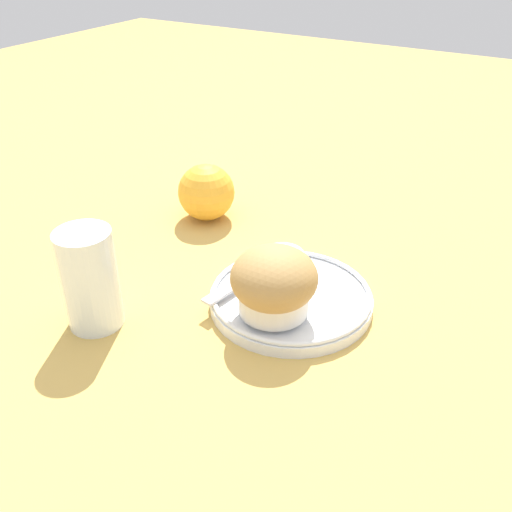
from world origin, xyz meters
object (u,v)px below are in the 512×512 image
(orange_fruit, at_px, (206,192))
(juice_glass, at_px, (90,279))
(muffin, at_px, (275,283))
(butter_knife, at_px, (254,273))

(orange_fruit, xyz_separation_m, juice_glass, (-0.28, -0.04, 0.02))
(muffin, relative_size, butter_knife, 0.58)
(butter_knife, bearing_deg, juice_glass, 152.09)
(muffin, distance_m, orange_fruit, 0.28)
(butter_knife, relative_size, orange_fruit, 1.97)
(muffin, distance_m, butter_knife, 0.09)
(juice_glass, bearing_deg, butter_knife, -37.97)
(orange_fruit, relative_size, juice_glass, 0.72)
(muffin, height_order, juice_glass, juice_glass)
(butter_knife, height_order, juice_glass, juice_glass)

